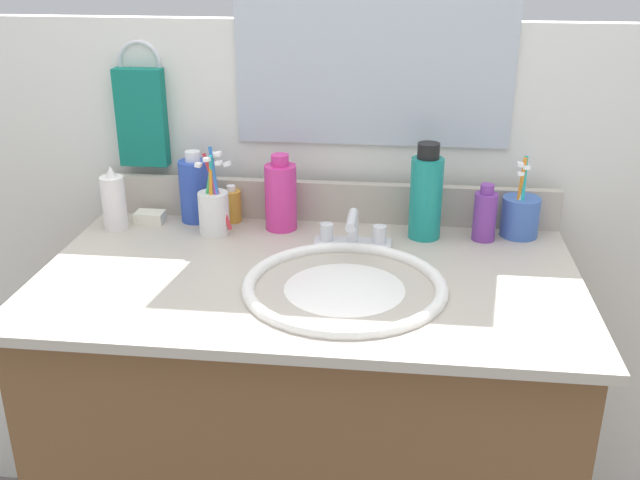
{
  "coord_description": "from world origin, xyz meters",
  "views": [
    {
      "loc": [
        0.17,
        -1.27,
        1.47
      ],
      "look_at": [
        0.02,
        0.0,
        0.93
      ],
      "focal_mm": 41.37,
      "sensor_mm": 36.0,
      "label": 1
    }
  ],
  "objects_px": {
    "faucet": "(353,235)",
    "bottle_soap_pink": "(281,196)",
    "bottle_oil_amber": "(232,205)",
    "bottle_lotion_white": "(114,201)",
    "cup_white_ceramic": "(214,209)",
    "cup_blue_plastic": "(520,215)",
    "soap_bar": "(150,217)",
    "hand_towel": "(142,118)",
    "bottle_shampoo_blue": "(195,190)",
    "bottle_mouthwash_teal": "(426,195)",
    "bottle_cream_purple": "(485,215)"
  },
  "relations": [
    {
      "from": "faucet",
      "to": "bottle_soap_pink",
      "type": "height_order",
      "value": "bottle_soap_pink"
    },
    {
      "from": "faucet",
      "to": "bottle_oil_amber",
      "type": "relative_size",
      "value": 1.89
    },
    {
      "from": "bottle_lotion_white",
      "to": "cup_white_ceramic",
      "type": "height_order",
      "value": "cup_white_ceramic"
    },
    {
      "from": "bottle_lotion_white",
      "to": "bottle_oil_amber",
      "type": "distance_m",
      "value": 0.26
    },
    {
      "from": "cup_blue_plastic",
      "to": "soap_bar",
      "type": "relative_size",
      "value": 2.77
    },
    {
      "from": "hand_towel",
      "to": "soap_bar",
      "type": "distance_m",
      "value": 0.22
    },
    {
      "from": "bottle_soap_pink",
      "to": "soap_bar",
      "type": "relative_size",
      "value": 2.64
    },
    {
      "from": "bottle_shampoo_blue",
      "to": "cup_blue_plastic",
      "type": "xyz_separation_m",
      "value": [
        0.72,
        -0.01,
        -0.03
      ]
    },
    {
      "from": "cup_white_ceramic",
      "to": "bottle_mouthwash_teal",
      "type": "bearing_deg",
      "value": 3.99
    },
    {
      "from": "bottle_mouthwash_teal",
      "to": "cup_white_ceramic",
      "type": "distance_m",
      "value": 0.45
    },
    {
      "from": "bottle_shampoo_blue",
      "to": "bottle_lotion_white",
      "type": "bearing_deg",
      "value": -156.86
    },
    {
      "from": "hand_towel",
      "to": "soap_bar",
      "type": "relative_size",
      "value": 3.44
    },
    {
      "from": "bottle_lotion_white",
      "to": "bottle_soap_pink",
      "type": "distance_m",
      "value": 0.37
    },
    {
      "from": "faucet",
      "to": "bottle_soap_pink",
      "type": "bearing_deg",
      "value": 151.29
    },
    {
      "from": "bottle_mouthwash_teal",
      "to": "bottle_cream_purple",
      "type": "bearing_deg",
      "value": -0.53
    },
    {
      "from": "bottle_mouthwash_teal",
      "to": "soap_bar",
      "type": "distance_m",
      "value": 0.62
    },
    {
      "from": "faucet",
      "to": "bottle_shampoo_blue",
      "type": "xyz_separation_m",
      "value": [
        -0.36,
        0.12,
        0.04
      ]
    },
    {
      "from": "bottle_oil_amber",
      "to": "cup_blue_plastic",
      "type": "bearing_deg",
      "value": -1.34
    },
    {
      "from": "bottle_cream_purple",
      "to": "bottle_lotion_white",
      "type": "height_order",
      "value": "bottle_lotion_white"
    },
    {
      "from": "bottle_soap_pink",
      "to": "cup_blue_plastic",
      "type": "bearing_deg",
      "value": 1.78
    },
    {
      "from": "cup_blue_plastic",
      "to": "soap_bar",
      "type": "bearing_deg",
      "value": -179.2
    },
    {
      "from": "bottle_cream_purple",
      "to": "cup_white_ceramic",
      "type": "relative_size",
      "value": 0.64
    },
    {
      "from": "hand_towel",
      "to": "cup_blue_plastic",
      "type": "xyz_separation_m",
      "value": [
        0.85,
        -0.07,
        -0.17
      ]
    },
    {
      "from": "hand_towel",
      "to": "bottle_oil_amber",
      "type": "bearing_deg",
      "value": -14.43
    },
    {
      "from": "faucet",
      "to": "bottle_shampoo_blue",
      "type": "relative_size",
      "value": 0.99
    },
    {
      "from": "hand_towel",
      "to": "cup_blue_plastic",
      "type": "height_order",
      "value": "hand_towel"
    },
    {
      "from": "bottle_mouthwash_teal",
      "to": "cup_blue_plastic",
      "type": "relative_size",
      "value": 1.17
    },
    {
      "from": "bottle_cream_purple",
      "to": "bottle_shampoo_blue",
      "type": "xyz_separation_m",
      "value": [
        -0.64,
        0.04,
        0.02
      ]
    },
    {
      "from": "bottle_cream_purple",
      "to": "cup_white_ceramic",
      "type": "height_order",
      "value": "cup_white_ceramic"
    },
    {
      "from": "cup_blue_plastic",
      "to": "bottle_lotion_white",
      "type": "bearing_deg",
      "value": -176.22
    },
    {
      "from": "bottle_cream_purple",
      "to": "cup_white_ceramic",
      "type": "distance_m",
      "value": 0.58
    },
    {
      "from": "bottle_oil_amber",
      "to": "bottle_lotion_white",
      "type": "bearing_deg",
      "value": -163.45
    },
    {
      "from": "bottle_soap_pink",
      "to": "cup_blue_plastic",
      "type": "relative_size",
      "value": 0.95
    },
    {
      "from": "hand_towel",
      "to": "soap_bar",
      "type": "height_order",
      "value": "hand_towel"
    },
    {
      "from": "bottle_soap_pink",
      "to": "cup_white_ceramic",
      "type": "relative_size",
      "value": 0.87
    },
    {
      "from": "soap_bar",
      "to": "cup_white_ceramic",
      "type": "bearing_deg",
      "value": -16.88
    },
    {
      "from": "bottle_cream_purple",
      "to": "cup_white_ceramic",
      "type": "xyz_separation_m",
      "value": [
        -0.58,
        -0.03,
        0.0
      ]
    },
    {
      "from": "bottle_lotion_white",
      "to": "bottle_soap_pink",
      "type": "xyz_separation_m",
      "value": [
        0.36,
        0.04,
        0.01
      ]
    },
    {
      "from": "bottle_mouthwash_teal",
      "to": "bottle_oil_amber",
      "type": "bearing_deg",
      "value": 174.14
    },
    {
      "from": "bottle_cream_purple",
      "to": "soap_bar",
      "type": "height_order",
      "value": "bottle_cream_purple"
    },
    {
      "from": "bottle_soap_pink",
      "to": "cup_blue_plastic",
      "type": "height_order",
      "value": "cup_blue_plastic"
    },
    {
      "from": "bottle_cream_purple",
      "to": "bottle_mouthwash_teal",
      "type": "xyz_separation_m",
      "value": [
        -0.13,
        0.0,
        0.04
      ]
    },
    {
      "from": "hand_towel",
      "to": "cup_white_ceramic",
      "type": "relative_size",
      "value": 1.13
    },
    {
      "from": "faucet",
      "to": "cup_blue_plastic",
      "type": "height_order",
      "value": "cup_blue_plastic"
    },
    {
      "from": "hand_towel",
      "to": "bottle_mouthwash_teal",
      "type": "relative_size",
      "value": 1.06
    },
    {
      "from": "hand_towel",
      "to": "bottle_soap_pink",
      "type": "xyz_separation_m",
      "value": [
        0.33,
        -0.09,
        -0.14
      ]
    },
    {
      "from": "cup_blue_plastic",
      "to": "cup_white_ceramic",
      "type": "bearing_deg",
      "value": -174.69
    },
    {
      "from": "cup_white_ceramic",
      "to": "soap_bar",
      "type": "height_order",
      "value": "cup_white_ceramic"
    },
    {
      "from": "faucet",
      "to": "bottle_soap_pink",
      "type": "relative_size",
      "value": 0.95
    },
    {
      "from": "bottle_shampoo_blue",
      "to": "cup_white_ceramic",
      "type": "height_order",
      "value": "cup_white_ceramic"
    }
  ]
}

